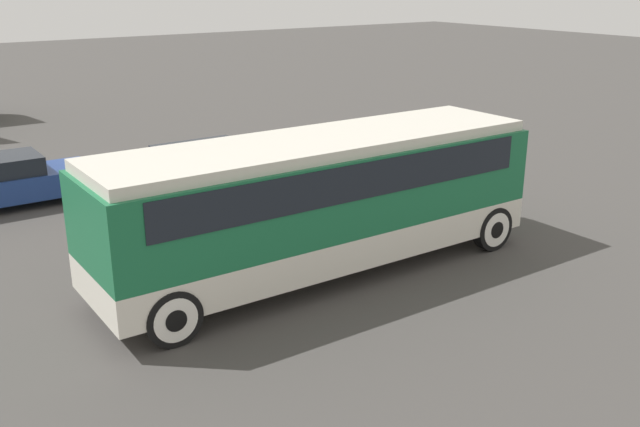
{
  "coord_description": "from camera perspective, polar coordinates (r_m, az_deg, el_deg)",
  "views": [
    {
      "loc": [
        -8.0,
        -11.57,
        6.08
      ],
      "look_at": [
        0.0,
        0.0,
        1.32
      ],
      "focal_mm": 40.0,
      "sensor_mm": 36.0,
      "label": 1
    }
  ],
  "objects": [
    {
      "name": "tour_bus",
      "position": [
        14.76,
        0.3,
        1.72
      ],
      "size": [
        9.7,
        2.65,
        2.94
      ],
      "color": "silver",
      "rests_on": "ground_plane"
    },
    {
      "name": "parked_car_far",
      "position": [
        21.07,
        -9.09,
        3.61
      ],
      "size": [
        4.79,
        1.97,
        1.39
      ],
      "color": "silver",
      "rests_on": "ground_plane"
    },
    {
      "name": "ground_plane",
      "position": [
        15.32,
        0.0,
        -4.69
      ],
      "size": [
        120.0,
        120.0,
        0.0
      ],
      "primitive_type": "plane",
      "color": "#423F3D"
    },
    {
      "name": "parked_car_mid",
      "position": [
        21.86,
        3.73,
        4.54
      ],
      "size": [
        4.28,
        1.87,
        1.52
      ],
      "color": "maroon",
      "rests_on": "ground_plane"
    }
  ]
}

